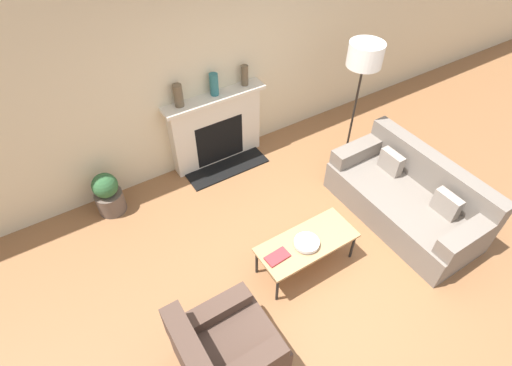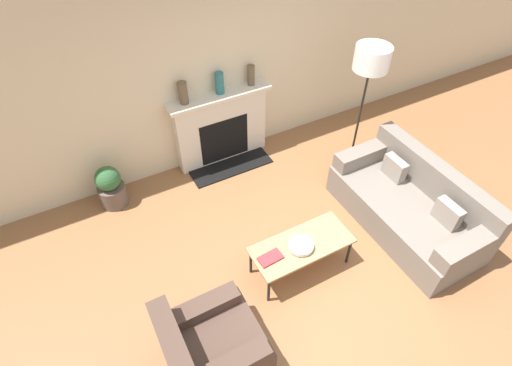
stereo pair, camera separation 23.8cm
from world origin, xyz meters
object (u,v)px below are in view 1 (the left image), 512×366
at_px(mantel_vase_center_left, 214,84).
at_px(mantel_vase_center_right, 245,75).
at_px(book, 277,257).
at_px(mantel_vase_left, 178,96).
at_px(couch, 408,198).
at_px(fireplace, 217,130).
at_px(potted_plant, 108,194).
at_px(coffee_table, 307,243).
at_px(bowl, 307,243).
at_px(armchair_near, 225,351).
at_px(floor_lamp, 364,64).

bearing_deg(mantel_vase_center_left, mantel_vase_center_right, 0.00).
bearing_deg(book, mantel_vase_center_left, 74.16).
xyz_separation_m(mantel_vase_left, mantel_vase_center_right, (0.97, 0.00, -0.01)).
xyz_separation_m(couch, mantel_vase_center_right, (-1.01, 2.27, 0.93)).
relative_size(couch, mantel_vase_center_left, 6.49).
relative_size(fireplace, potted_plant, 2.41).
relative_size(fireplace, book, 5.43).
bearing_deg(coffee_table, mantel_vase_center_left, 87.89).
relative_size(bowl, mantel_vase_center_right, 0.98).
bearing_deg(potted_plant, bowl, -52.44).
bearing_deg(book, potted_plant, 117.41).
bearing_deg(mantel_vase_center_left, couch, -57.14).
bearing_deg(armchair_near, fireplace, -26.98).
distance_m(bowl, floor_lamp, 2.34).
distance_m(couch, coffee_table, 1.55).
height_order(couch, coffee_table, couch).
bearing_deg(book, fireplace, 74.70).
height_order(couch, mantel_vase_center_left, mantel_vase_center_left).
relative_size(fireplace, floor_lamp, 0.80).
bearing_deg(mantel_vase_left, armchair_near, -108.32).
xyz_separation_m(book, mantel_vase_center_right, (0.94, 2.21, 0.79)).
bearing_deg(mantel_vase_left, couch, -49.05).
bearing_deg(coffee_table, fireplace, 88.52).
distance_m(mantel_vase_center_left, potted_plant, 1.96).
relative_size(armchair_near, floor_lamp, 0.47).
bearing_deg(fireplace, potted_plant, -174.20).
height_order(armchair_near, floor_lamp, floor_lamp).
xyz_separation_m(fireplace, book, (-0.45, -2.20, -0.09)).
height_order(bowl, mantel_vase_center_left, mantel_vase_center_left).
bearing_deg(book, coffee_table, -3.61).
relative_size(fireplace, coffee_table, 1.29).
bearing_deg(bowl, potted_plant, 127.56).
relative_size(bowl, potted_plant, 0.46).
bearing_deg(bowl, couch, -1.05).
height_order(mantel_vase_center_right, potted_plant, mantel_vase_center_right).
xyz_separation_m(coffee_table, potted_plant, (-1.62, 2.03, -0.11)).
bearing_deg(potted_plant, fireplace, 5.80).
xyz_separation_m(floor_lamp, mantel_vase_center_right, (-1.10, 1.04, -0.33)).
xyz_separation_m(floor_lamp, potted_plant, (-3.27, 0.85, -1.27)).
height_order(floor_lamp, mantel_vase_center_right, floor_lamp).
relative_size(mantel_vase_left, mantel_vase_center_left, 1.00).
relative_size(mantel_vase_center_left, mantel_vase_center_right, 1.06).
bearing_deg(mantel_vase_center_left, coffee_table, -92.11).
distance_m(mantel_vase_left, mantel_vase_center_left, 0.50).
bearing_deg(book, mantel_vase_center_right, 63.30).
bearing_deg(fireplace, bowl, -92.36).
height_order(armchair_near, potted_plant, armchair_near).
xyz_separation_m(couch, mantel_vase_left, (-1.97, 2.27, 0.94)).
bearing_deg(couch, mantel_vase_left, -139.05).
bearing_deg(potted_plant, armchair_near, -83.52).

